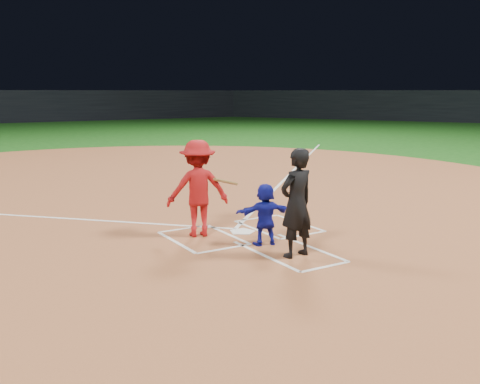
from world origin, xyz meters
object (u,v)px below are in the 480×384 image
catcher (265,214)px  batter_at_plate (198,188)px  umpire (297,203)px  home_plate (242,232)px

catcher → batter_at_plate: 1.61m
umpire → batter_at_plate: batter_at_plate is taller
home_plate → umpire: (-0.06, -2.02, 1.01)m
catcher → batter_at_plate: (-0.82, 1.32, 0.40)m
home_plate → umpire: bearing=88.2°
catcher → batter_at_plate: bearing=-45.4°
home_plate → batter_at_plate: size_ratio=0.29×
batter_at_plate → umpire: bearing=-68.8°
umpire → batter_at_plate: (-0.88, 2.27, 0.01)m
umpire → batter_at_plate: 2.44m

